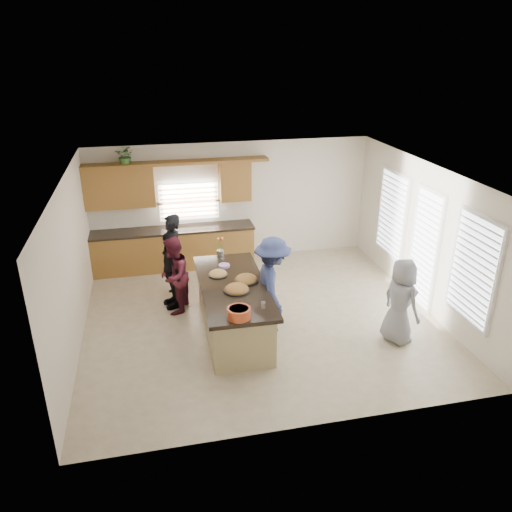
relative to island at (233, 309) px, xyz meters
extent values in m
plane|color=beige|center=(0.58, 0.36, -0.45)|extent=(6.50, 6.50, 0.00)
cube|color=silver|center=(0.58, 3.36, 0.95)|extent=(6.50, 0.02, 2.80)
cube|color=silver|center=(0.58, -2.64, 0.95)|extent=(6.50, 0.02, 2.80)
cube|color=silver|center=(-2.67, 0.36, 0.95)|extent=(0.02, 6.00, 2.80)
cube|color=silver|center=(3.83, 0.36, 0.95)|extent=(0.02, 6.00, 2.80)
cube|color=white|center=(0.58, 0.36, 2.35)|extent=(6.50, 6.00, 0.02)
cube|color=olive|center=(-0.85, 3.05, 0.00)|extent=(3.65, 0.62, 0.90)
cube|color=black|center=(-0.85, 3.05, 0.47)|extent=(3.70, 0.65, 0.05)
cube|color=olive|center=(-1.92, 3.18, 1.50)|extent=(1.50, 0.36, 0.90)
cube|color=olive|center=(0.63, 3.18, 1.50)|extent=(0.70, 0.36, 0.90)
cube|color=olive|center=(-0.65, 3.18, 1.98)|extent=(4.05, 0.40, 0.06)
cube|color=brown|center=(-0.42, 3.32, 1.02)|extent=(1.35, 0.08, 0.85)
cube|color=white|center=(3.80, 1.66, 0.97)|extent=(0.06, 1.10, 1.75)
cube|color=white|center=(3.80, 0.26, 0.72)|extent=(0.06, 0.85, 2.25)
cube|color=white|center=(3.80, -1.24, 0.97)|extent=(0.06, 1.10, 1.75)
cube|color=tan|center=(0.00, 0.00, -0.01)|extent=(1.04, 2.51, 0.88)
cube|color=black|center=(0.00, 0.00, 0.46)|extent=(1.19, 2.72, 0.07)
cube|color=black|center=(0.00, 0.00, -0.41)|extent=(0.95, 2.43, 0.08)
cylinder|color=black|center=(0.02, -0.27, 0.51)|extent=(0.46, 0.46, 0.02)
ellipsoid|color=#BF7C3C|center=(0.02, -0.27, 0.53)|extent=(0.41, 0.41, 0.19)
cylinder|color=black|center=(0.26, 0.07, 0.51)|extent=(0.44, 0.44, 0.02)
ellipsoid|color=#BF7C3C|center=(0.26, 0.07, 0.53)|extent=(0.40, 0.40, 0.18)
cylinder|color=black|center=(-0.20, 0.41, 0.51)|extent=(0.37, 0.37, 0.02)
ellipsoid|color=tan|center=(-0.20, 0.41, 0.53)|extent=(0.33, 0.33, 0.15)
cylinder|color=#CC4D25|center=(-0.11, -1.16, 0.58)|extent=(0.36, 0.36, 0.17)
cylinder|color=beige|center=(-0.11, -1.16, 0.65)|extent=(0.30, 0.30, 0.04)
cylinder|color=white|center=(0.33, -0.94, 0.55)|extent=(0.07, 0.07, 0.11)
cylinder|color=#D29CE3|center=(-0.03, 0.76, 0.52)|extent=(0.21, 0.21, 0.05)
cylinder|color=silver|center=(-0.03, 1.25, 0.57)|extent=(0.14, 0.14, 0.14)
imported|color=#40752E|center=(-1.72, 3.18, 2.17)|extent=(0.50, 0.46, 0.45)
imported|color=black|center=(-0.94, 1.64, 0.42)|extent=(0.52, 0.70, 1.75)
imported|color=maroon|center=(-0.97, 0.97, 0.31)|extent=(0.80, 0.90, 1.53)
imported|color=black|center=(-1.00, 1.20, 0.33)|extent=(0.57, 0.97, 1.56)
imported|color=navy|center=(0.71, -0.03, 0.43)|extent=(0.75, 1.19, 1.77)
imported|color=gray|center=(2.75, -0.91, 0.32)|extent=(0.70, 0.87, 1.55)
camera|label=1|loc=(-1.28, -7.72, 4.41)|focal=35.00mm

